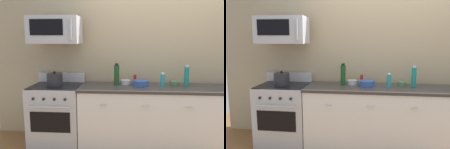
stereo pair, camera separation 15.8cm
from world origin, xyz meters
TOP-DOWN VIEW (x-y plane):
  - ground_plane at (0.00, 0.00)m, footprint 6.70×6.70m
  - back_wall at (0.00, 0.41)m, footprint 5.58×0.10m
  - counter_unit at (0.00, -0.00)m, footprint 2.49×0.66m
  - range_oven at (-1.62, 0.00)m, footprint 0.76×0.69m
  - microwave at (-1.62, 0.05)m, footprint 0.74×0.44m
  - bottle_hot_sauce_red at (-0.42, 0.19)m, footprint 0.05×0.05m
  - bottle_sparkling_teal at (0.34, 0.07)m, footprint 0.07×0.07m
  - bottle_wine_green at (-0.70, 0.08)m, footprint 0.08×0.08m
  - bottle_dish_soap at (-0.02, -0.01)m, footprint 0.06×0.06m
  - bowl_blue_mixing at (-0.34, 0.05)m, footprint 0.24×0.24m
  - bowl_green_glaze at (0.18, 0.14)m, footprint 0.13×0.13m
  - bowl_steel_prep at (-0.56, 0.15)m, footprint 0.16×0.16m
  - stockpot at (-1.62, -0.05)m, footprint 0.23×0.23m

SIDE VIEW (x-z plane):
  - ground_plane at x=0.00m, z-range 0.00..0.00m
  - counter_unit at x=0.00m, z-range 0.00..0.92m
  - range_oven at x=-1.62m, z-range -0.07..1.00m
  - bowl_green_glaze at x=0.18m, z-range 0.92..0.98m
  - bowl_steel_prep at x=-0.56m, z-range 0.92..0.99m
  - bowl_blue_mixing at x=-0.34m, z-range 0.92..1.01m
  - bottle_hot_sauce_red at x=-0.42m, z-range 0.92..1.07m
  - stockpot at x=-1.62m, z-range 0.91..1.13m
  - bottle_dish_soap at x=-0.02m, z-range 0.91..1.13m
  - bottle_sparkling_teal at x=0.34m, z-range 0.91..1.23m
  - bottle_wine_green at x=-0.70m, z-range 0.91..1.25m
  - back_wall at x=0.00m, z-range 0.00..2.70m
  - microwave at x=-1.62m, z-range 1.55..1.95m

